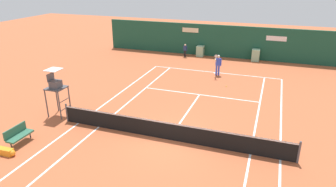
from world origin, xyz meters
name	(u,v)px	position (x,y,z in m)	size (l,w,h in m)	color
ground_plane	(172,134)	(0.00, 0.58, 0.00)	(80.00, 80.00, 0.01)	#B25633
tennis_net	(169,130)	(0.00, 0.00, 0.51)	(12.10, 0.10, 1.07)	#4C4C51
sponsor_back_wall	(227,42)	(0.02, 16.97, 1.50)	(25.00, 1.02, 3.10)	#194C38
umpire_chair	(56,86)	(-6.96, 0.53, 1.83)	(1.00, 1.00, 2.80)	#47474C
player_bench	(18,134)	(-6.75, -2.77, 0.51)	(0.54, 1.35, 0.88)	#38383D
equipment_bag	(6,152)	(-6.57, -3.78, 0.16)	(1.06, 0.32, 0.32)	orange
player_on_baseline	(218,63)	(0.33, 10.98, 1.00)	(0.53, 0.81, 1.88)	blue
ball_kid_left_post	(185,50)	(-3.81, 15.70, 0.74)	(0.43, 0.21, 1.29)	black
tennis_ball_near_service_line	(226,86)	(1.47, 8.57, 0.03)	(0.07, 0.07, 0.07)	#CCE033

